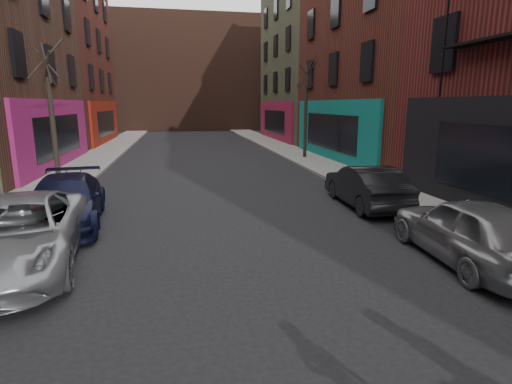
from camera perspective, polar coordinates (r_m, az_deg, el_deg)
name	(u,v)px	position (r m, az deg, el deg)	size (l,w,h in m)	color
sidewalk_left	(108,151)	(29.87, -20.44, 5.50)	(2.50, 84.00, 0.13)	gray
sidewalk_right	(281,147)	(30.40, 3.60, 6.37)	(2.50, 84.00, 0.13)	gray
building_far	(187,75)	(55.41, -9.87, 16.13)	(40.00, 10.00, 14.00)	#47281E
tree_left_far	(50,101)	(17.96, -27.31, 11.44)	(2.00, 2.00, 6.50)	black
tree_right_far	(306,100)	(24.45, 7.17, 12.96)	(2.00, 2.00, 6.80)	black
parked_left_far	(16,234)	(9.43, -31.07, -5.12)	(2.38, 5.16, 1.43)	#9A9DA2
parked_left_end	(65,202)	(12.05, -25.60, -1.26)	(1.88, 4.63, 1.34)	black
parked_right_far	(471,230)	(9.45, 28.35, -4.82)	(1.68, 4.17, 1.42)	gray
parked_right_end	(366,186)	(13.42, 15.40, 0.84)	(1.43, 4.11, 1.35)	black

